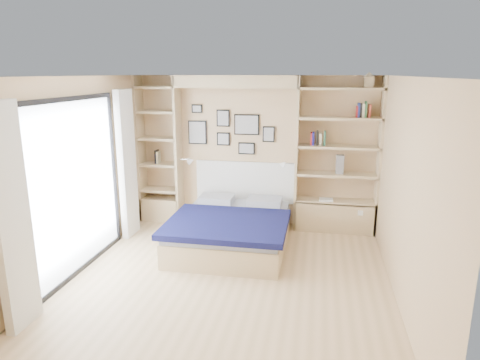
# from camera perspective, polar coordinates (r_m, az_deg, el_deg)

# --- Properties ---
(ground) EXTENTS (4.50, 4.50, 0.00)m
(ground) POSITION_cam_1_polar(r_m,az_deg,el_deg) (5.51, -1.59, -13.33)
(ground) COLOR #D5B182
(ground) RESTS_ON ground
(room_shell) EXTENTS (4.50, 4.50, 4.50)m
(room_shell) POSITION_cam_1_polar(r_m,az_deg,el_deg) (6.62, -2.16, 1.36)
(room_shell) COLOR tan
(room_shell) RESTS_ON ground
(bed) EXTENTS (1.69, 2.16, 1.07)m
(bed) POSITION_cam_1_polar(r_m,az_deg,el_deg) (6.44, -1.06, -6.47)
(bed) COLOR tan
(bed) RESTS_ON ground
(photo_gallery) EXTENTS (1.48, 0.02, 0.82)m
(photo_gallery) POSITION_cam_1_polar(r_m,az_deg,el_deg) (7.22, -1.49, 6.69)
(photo_gallery) COLOR black
(photo_gallery) RESTS_ON ground
(reading_lamps) EXTENTS (1.92, 0.12, 0.15)m
(reading_lamps) POSITION_cam_1_polar(r_m,az_deg,el_deg) (7.06, -0.63, 2.37)
(reading_lamps) COLOR silver
(reading_lamps) RESTS_ON ground
(shelf_decor) EXTENTS (3.55, 0.23, 2.03)m
(shelf_decor) POSITION_cam_1_polar(r_m,az_deg,el_deg) (6.90, 11.21, 6.81)
(shelf_decor) COLOR #A51E1E
(shelf_decor) RESTS_ON ground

